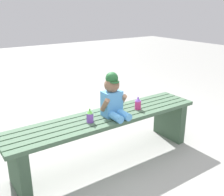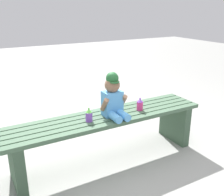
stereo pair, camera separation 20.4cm
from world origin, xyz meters
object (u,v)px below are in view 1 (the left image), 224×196
object	(u,v)px
child_figure	(113,97)
sippy_cup_left	(90,116)
park_bench	(107,130)
sippy_cup_right	(138,103)

from	to	relation	value
child_figure	sippy_cup_left	distance (m)	0.27
sippy_cup_left	park_bench	bearing A→B (deg)	10.41
park_bench	sippy_cup_right	size ratio (longest dim) A/B	15.31
child_figure	sippy_cup_left	xyz separation A→B (m)	(-0.24, -0.00, -0.12)
child_figure	sippy_cup_right	size ratio (longest dim) A/B	3.26
child_figure	sippy_cup_right	world-z (taller)	child_figure
sippy_cup_left	child_figure	bearing A→B (deg)	0.55
park_bench	child_figure	distance (m)	0.32
child_figure	sippy_cup_right	bearing A→B (deg)	-0.46
park_bench	sippy_cup_left	distance (m)	0.29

